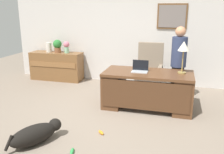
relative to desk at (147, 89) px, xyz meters
The scene contains 14 objects.
ground_plane 1.06m from the desk, 124.77° to the right, with size 12.00×12.00×0.00m, color gray.
back_wall 2.10m from the desk, 107.13° to the left, with size 7.00×0.16×2.70m.
desk is the anchor object (origin of this frame).
credenza 3.13m from the desk, 152.52° to the left, with size 1.47×0.50×0.79m.
armchair 1.04m from the desk, 94.92° to the left, with size 0.60×0.59×1.19m.
person_standing 0.93m from the desk, 46.09° to the left, with size 0.32×0.32×1.62m.
dog_lying 2.34m from the desk, 127.95° to the right, with size 0.63×0.82×0.30m.
laptop 0.43m from the desk, 167.72° to the left, with size 0.32×0.22×0.22m.
desk_lamp 1.07m from the desk, 10.79° to the left, with size 0.22×0.22×0.62m.
vase_with_flowers 2.89m from the desk, 149.38° to the left, with size 0.17×0.17×0.32m.
vase_empty 3.36m from the desk, 154.19° to the left, with size 0.16×0.16×0.27m, color silver.
potted_plant 3.13m from the desk, 152.00° to the left, with size 0.24×0.24×0.36m.
dog_toy_bone 1.47m from the desk, 113.70° to the right, with size 0.14×0.05×0.05m, color orange.
dog_toy_plush 2.13m from the desk, 112.42° to the right, with size 0.17×0.05×0.05m, color green.
Camera 1 is at (1.12, -3.94, 1.97)m, focal length 39.43 mm.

